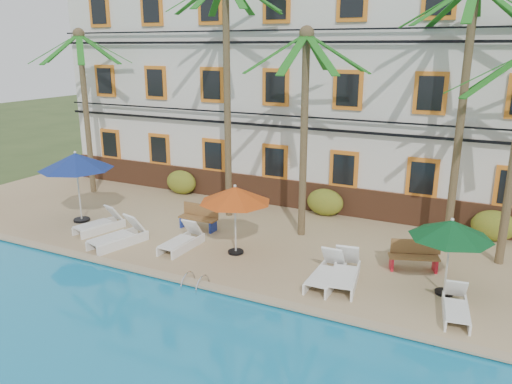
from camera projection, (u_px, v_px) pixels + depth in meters
The scene contains 23 objects.
ground at pixel (225, 282), 15.03m from camera, with size 100.00×100.00×0.00m, color #384C23.
pool_deck at pixel (289, 227), 19.30m from camera, with size 30.00×12.00×0.25m, color tan.
pool_coping at pixel (209, 286), 14.18m from camera, with size 30.00×0.35×0.06m, color tan.
hotel_building at pixel (334, 81), 22.12m from camera, with size 25.40×6.44×10.22m.
palm_a at pixel (84, 89), 22.24m from camera, with size 4.35×4.35×7.37m.
palm_b at pixel (227, 67), 18.64m from camera, with size 4.35×4.35×9.26m.
palm_c at pixel (305, 104), 16.88m from camera, with size 4.35×4.35×7.25m.
palm_d at pixel (465, 82), 15.71m from camera, with size 4.35×4.35×8.67m.
shrub_left at pixel (181, 182), 23.07m from camera, with size 1.50×0.90×1.10m, color #295E1A.
shrub_mid at pixel (325, 202), 20.11m from camera, with size 1.50×0.90×1.10m, color #295E1A.
shrub_right at pixel (494, 226), 17.48m from camera, with size 1.50×0.90×1.10m, color #295E1A.
umbrella_blue at pixel (76, 162), 18.92m from camera, with size 2.80×2.80×2.80m.
umbrella_red at pixel (235, 195), 15.99m from camera, with size 2.36×2.36×2.36m.
umbrella_green at pixel (451, 230), 13.30m from camera, with size 2.22×2.22×2.23m.
lounger_a at pixel (100, 224), 18.47m from camera, with size 1.12×1.95×0.87m.
lounger_b at pixel (119, 236), 17.14m from camera, with size 1.24×2.17×0.97m.
lounger_c at pixel (182, 240), 16.86m from camera, with size 0.73×1.89×0.88m.
lounger_d at pixel (326, 273), 14.39m from camera, with size 0.70×1.95×0.92m.
lounger_e at pixel (344, 273), 14.36m from camera, with size 1.06×2.16×0.98m.
lounger_f at pixel (456, 307), 12.61m from camera, with size 0.85×1.76×0.80m.
bench_left at pixel (199, 217), 18.65m from camera, with size 1.50×0.49×0.93m.
bench_right at pixel (413, 255), 15.24m from camera, with size 1.57×0.95×0.93m.
pool_ladder at pixel (195, 286), 14.27m from camera, with size 0.54×0.74×0.74m.
Camera 1 is at (6.89, -11.84, 6.84)m, focal length 35.00 mm.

